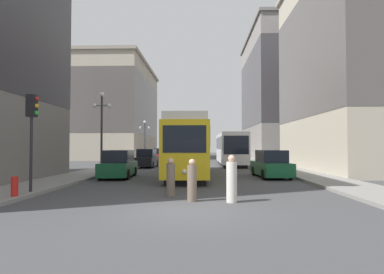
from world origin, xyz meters
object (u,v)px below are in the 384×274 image
object	(u,v)px
traffic_light_near_left	(32,117)
pedestrian_crossing_near	(232,180)
parked_car_left_mid	(147,159)
parked_car_left_near	(119,165)
parked_car_right_far	(271,165)
lamp_post_left_far	(145,134)
pedestrian_on_sidewalk	(192,182)
pedestrian_crossing_far	(171,178)
fire_hydrant	(15,186)
parked_car_left_far	(162,155)
lamp_post_left_near	(102,120)
streetcar	(190,146)
transit_bus	(231,148)

from	to	relation	value
traffic_light_near_left	pedestrian_crossing_near	bearing A→B (deg)	-10.06
pedestrian_crossing_near	parked_car_left_mid	bearing A→B (deg)	91.07
parked_car_left_near	traffic_light_near_left	bearing A→B (deg)	-105.07
parked_car_right_far	lamp_post_left_far	xyz separation A→B (m)	(-12.06, 19.72, 2.79)
pedestrian_on_sidewalk	traffic_light_near_left	xyz separation A→B (m)	(-6.86, 1.31, 2.59)
pedestrian_crossing_far	fire_hydrant	size ratio (longest dim) A/B	2.11
pedestrian_crossing_far	parked_car_left_far	bearing A→B (deg)	103.33
lamp_post_left_far	parked_car_left_near	bearing A→B (deg)	-84.61
parked_car_left_near	fire_hydrant	distance (m)	9.26
pedestrian_crossing_near	parked_car_left_near	bearing A→B (deg)	108.11
parked_car_right_far	lamp_post_left_near	xyz separation A→B (m)	(-12.06, 1.87, 3.19)
streetcar	parked_car_left_near	bearing A→B (deg)	-164.21
parked_car_left_near	lamp_post_left_far	xyz separation A→B (m)	(-1.90, 20.13, 2.79)
pedestrian_crossing_far	fire_hydrant	distance (m)	6.03
pedestrian_crossing_near	lamp_post_left_far	bearing A→B (deg)	88.86
streetcar	parked_car_left_near	world-z (taller)	streetcar
transit_bus	lamp_post_left_far	world-z (taller)	lamp_post_left_far
pedestrian_crossing_far	streetcar	bearing A→B (deg)	92.59
parked_car_left_mid	fire_hydrant	bearing A→B (deg)	-94.26
streetcar	parked_car_left_mid	distance (m)	10.55
lamp_post_left_far	fire_hydrant	bearing A→B (deg)	-89.53
streetcar	fire_hydrant	bearing A→B (deg)	-121.09
parked_car_left_near	parked_car_left_far	bearing A→B (deg)	86.96
parked_car_left_near	parked_car_right_far	world-z (taller)	same
parked_car_left_near	parked_car_left_far	xyz separation A→B (m)	(0.00, 22.41, 0.00)
lamp_post_left_far	fire_hydrant	xyz separation A→B (m)	(0.24, -29.23, -3.11)
streetcar	fire_hydrant	size ratio (longest dim) A/B	17.24
parked_car_left_far	traffic_light_near_left	distance (m)	30.44
parked_car_right_far	lamp_post_left_near	distance (m)	12.61
lamp_post_left_far	parked_car_right_far	bearing A→B (deg)	-58.56
pedestrian_on_sidewalk	parked_car_left_far	bearing A→B (deg)	76.85
parked_car_left_mid	pedestrian_crossing_near	world-z (taller)	parked_car_left_mid
streetcar	parked_car_left_near	xyz separation A→B (m)	(-4.71, -1.30, -1.26)
parked_car_left_near	streetcar	bearing A→B (deg)	12.39
parked_car_left_far	lamp_post_left_near	bearing A→B (deg)	-93.16
parked_car_right_far	pedestrian_crossing_near	size ratio (longest dim) A/B	2.75
pedestrian_crossing_far	traffic_light_near_left	world-z (taller)	traffic_light_near_left
pedestrian_crossing_far	lamp_post_left_far	distance (m)	28.92
pedestrian_crossing_near	transit_bus	bearing A→B (deg)	67.77
pedestrian_on_sidewalk	transit_bus	bearing A→B (deg)	59.07
parked_car_right_far	parked_car_left_far	bearing A→B (deg)	-68.12
parked_car_left_mid	lamp_post_left_far	world-z (taller)	lamp_post_left_far
fire_hydrant	parked_car_left_near	bearing A→B (deg)	79.68
fire_hydrant	streetcar	bearing A→B (deg)	58.54
parked_car_left_mid	traffic_light_near_left	size ratio (longest dim) A/B	1.10
lamp_post_left_far	pedestrian_crossing_near	bearing A→B (deg)	-73.83
parked_car_left_mid	pedestrian_on_sidewalk	world-z (taller)	parked_car_left_mid
streetcar	parked_car_left_mid	xyz separation A→B (m)	(-4.70, 9.36, -1.26)
pedestrian_on_sidewalk	traffic_light_near_left	bearing A→B (deg)	146.76
parked_car_left_mid	pedestrian_on_sidewalk	distance (m)	20.51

